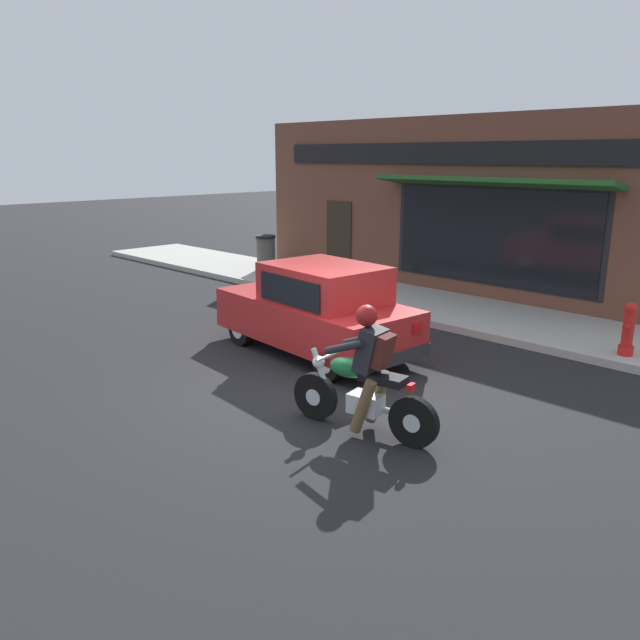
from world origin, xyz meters
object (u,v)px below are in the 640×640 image
traffic_cone (352,276)px  motorcycle_with_rider (364,381)px  fire_hydrant (628,330)px  car_hatchback (317,310)px  trash_bin (266,252)px

traffic_cone → motorcycle_with_rider: bearing=-136.9°
fire_hydrant → traffic_cone: 6.78m
car_hatchback → trash_bin: car_hatchback is taller
car_hatchback → traffic_cone: car_hatchback is taller
fire_hydrant → trash_bin: (0.97, 10.18, 0.06)m
fire_hydrant → traffic_cone: size_ratio=1.47×
motorcycle_with_rider → traffic_cone: motorcycle_with_rider is taller
motorcycle_with_rider → traffic_cone: bearing=43.1°
fire_hydrant → traffic_cone: fire_hydrant is taller
car_hatchback → fire_hydrant: (3.19, -3.95, -0.19)m
motorcycle_with_rider → trash_bin: 10.71m
fire_hydrant → motorcycle_with_rider: bearing=165.5°
trash_bin → car_hatchback: bearing=-123.7°
motorcycle_with_rider → fire_hydrant: (5.03, -1.30, -0.11)m
fire_hydrant → car_hatchback: bearing=129.0°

